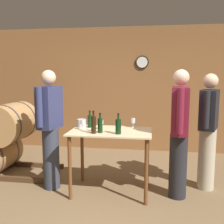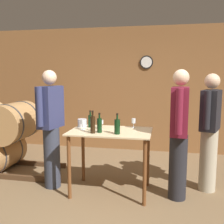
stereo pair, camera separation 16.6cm
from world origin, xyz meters
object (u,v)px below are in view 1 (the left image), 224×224
Objects in this scene: wine_bottle_left at (94,124)px; person_visitor_with_scarf at (208,129)px; wine_bottle_right at (118,126)px; person_host at (179,131)px; wine_bottle_center at (100,125)px; wine_glass_near_left at (83,122)px; wine_glass_near_center at (101,122)px; wine_bottle_far_left at (90,121)px; wine_glass_near_right at (133,121)px; ice_bucket at (82,123)px; person_visitor_bearded at (50,127)px.

wine_bottle_left is 1.67m from person_visitor_with_scarf.
person_host is at bearing 12.60° from wine_bottle_right.
wine_bottle_center is at bearing -172.67° from person_host.
wine_glass_near_left is at bearing -179.94° from person_host.
wine_glass_near_center is 1.10m from person_host.
wine_glass_near_right is at bearing 8.06° from wine_bottle_far_left.
ice_bucket is (-0.76, -0.10, -0.04)m from wine_glass_near_right.
wine_glass_near_right is (0.64, 0.09, -0.00)m from wine_bottle_far_left.
person_visitor_bearded reaches higher than ice_bucket.
wine_bottle_far_left reaches higher than wine_glass_near_center.
wine_glass_near_left is 1.34m from person_host.
wine_bottle_far_left is 1.84× the size of ice_bucket.
wine_bottle_left reaches higher than wine_glass_near_left.
wine_glass_near_left reaches higher than wine_glass_near_right.
wine_glass_near_center is at bearing -170.32° from person_visitor_with_scarf.
wine_bottle_center is 0.23m from wine_glass_near_center.
wine_glass_near_right is at bearing 156.44° from person_host.
wine_glass_near_right is at bearing 43.89° from wine_bottle_left.
wine_bottle_center is at bearing 36.33° from wine_bottle_left.
wine_glass_near_left is at bearing -157.94° from wine_glass_near_right.
wine_bottle_far_left is at bearing 110.63° from wine_bottle_left.
wine_bottle_center is at bearing -81.05° from wine_glass_near_center.
wine_glass_near_left is 0.08× the size of person_visitor_bearded.
person_host is at bearing -141.50° from person_visitor_with_scarf.
wine_bottle_center is 1.07m from person_host.
wine_bottle_right is 0.83m from person_host.
wine_glass_near_left is 0.75m from wine_glass_near_right.
wine_glass_near_center is (0.04, 0.28, -0.02)m from wine_bottle_left.
wine_bottle_center is 1.81× the size of wine_glass_near_left.
wine_bottle_far_left is 0.94× the size of wine_bottle_center.
wine_bottle_right is at bearing -109.36° from wine_glass_near_right.
wine_glass_near_center is (0.19, -0.10, -0.00)m from wine_bottle_far_left.
wine_glass_near_right is 0.77m from ice_bucket.
person_visitor_bearded is at bearing -158.08° from ice_bucket.
person_host is at bearing -0.40° from person_visitor_bearded.
person_host is 1.83m from person_visitor_bearded.
person_visitor_with_scarf is at bearing 38.50° from person_host.
ice_bucket is at bearing 148.75° from wine_bottle_right.
person_visitor_bearded is (-1.83, 0.01, -0.00)m from person_host.
wine_glass_near_left is at bearing -159.47° from wine_glass_near_center.
ice_bucket is at bearing -172.85° from wine_glass_near_right.
wine_glass_near_left is at bearing -70.05° from ice_bucket.
person_host reaches higher than wine_bottle_center.
wine_bottle_center is at bearing -55.69° from wine_bottle_far_left.
wine_glass_near_center is at bearing 20.53° from wine_glass_near_left.
wine_bottle_far_left is 0.60m from wine_bottle_right.
person_visitor_bearded is at bearing -174.01° from wine_glass_near_center.
wine_bottle_far_left is at bearing -174.62° from person_visitor_with_scarf.
wine_bottle_far_left is 0.14× the size of person_host.
wine_bottle_far_left is at bearing 17.79° from person_visitor_bearded.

